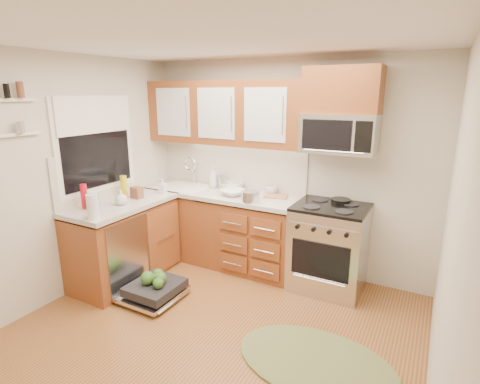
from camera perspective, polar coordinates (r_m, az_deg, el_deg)
The scene contains 37 objects.
floor at distance 3.57m, azimuth -5.34°, elevation -21.43°, with size 3.50×3.50×0.00m, color brown.
ceiling at distance 2.90m, azimuth -6.62°, elevation 22.52°, with size 3.50×3.50×0.00m, color white.
wall_back at distance 4.51m, azimuth 6.70°, elevation 3.82°, with size 3.50×0.04×2.50m, color beige.
wall_left at distance 4.22m, azimuth -25.98°, elevation 1.62°, with size 0.04×3.50×2.50m, color beige.
wall_right at distance 2.52m, azimuth 29.43°, elevation -7.09°, with size 0.04×3.50×2.50m, color beige.
base_cabinet_back at distance 4.79m, azimuth -3.06°, elevation -5.69°, with size 2.05×0.60×0.85m, color brown.
base_cabinet_left at distance 4.55m, azimuth -17.18°, elevation -7.52°, with size 0.60×1.25×0.85m, color brown.
countertop_back at distance 4.64m, azimuth -3.21°, elevation -0.23°, with size 2.07×0.64×0.05m, color beige.
countertop_left at distance 4.39m, azimuth -17.56°, elevation -1.81°, with size 0.64×1.27×0.05m, color beige.
backsplash_back at distance 4.82m, azimuth -1.42°, elevation 4.14°, with size 2.05×0.02×0.57m, color silver.
backsplash_left at distance 4.53m, azimuth -20.48°, elevation 2.50°, with size 0.02×1.25×0.57m, color silver.
upper_cabinets at distance 4.60m, azimuth -2.49°, elevation 11.97°, with size 2.05×0.35×0.75m, color brown, non-canonical shape.
cabinet_over_mw at distance 4.06m, azimuth 15.38°, elevation 14.75°, with size 0.76×0.35×0.47m, color brown.
range at distance 4.24m, azimuth 13.36°, elevation -8.19°, with size 0.76×0.64×0.95m, color silver, non-canonical shape.
microwave at distance 4.05m, azimuth 14.87°, elevation 8.61°, with size 0.76×0.38×0.40m, color silver, non-canonical shape.
sink at distance 4.94m, azimuth -8.51°, elevation -0.64°, with size 0.62×0.50×0.26m, color white, non-canonical shape.
dishwasher at distance 4.17m, azimuth -13.19°, elevation -14.35°, with size 0.70×0.60×0.20m, color silver, non-canonical shape.
window at distance 4.46m, azimuth -21.11°, elevation 6.70°, with size 0.03×1.05×1.05m, color white, non-canonical shape.
window_blind at distance 4.41m, azimuth -21.30°, elevation 10.93°, with size 0.02×0.96×0.40m, color white.
shelf_upper at distance 3.91m, azimuth -31.26°, elevation 11.93°, with size 0.04×0.40×0.03m, color white.
shelf_lower at distance 3.93m, azimuth -30.67°, elevation 7.59°, with size 0.04×0.40×0.03m, color white.
rug at distance 3.37m, azimuth 11.43°, elevation -23.99°, with size 1.30×0.84×0.02m, color olive, non-canonical shape.
skillet at distance 4.22m, azimuth 15.12°, elevation -1.29°, with size 0.21×0.21×0.04m, color black.
stock_pot at distance 4.18m, azimuth 1.57°, elevation -0.69°, with size 0.20×0.20×0.12m, color silver.
cutting_board at distance 4.40m, azimuth 5.46°, elevation -0.66°, with size 0.27×0.17×0.02m, color #B07650.
canister at distance 4.77m, azimuth -2.69°, elevation 1.59°, with size 0.11×0.11×0.17m, color silver.
paper_towel_roll at distance 3.87m, azimuth -21.51°, elevation -2.11°, with size 0.11×0.11×0.25m, color white.
mustard_bottle at distance 4.63m, azimuth -17.30°, elevation 0.92°, with size 0.08×0.08×0.24m, color gold.
red_bottle at distance 4.26m, azimuth -22.66°, elevation -0.59°, with size 0.07×0.07×0.26m, color red.
wooden_box at distance 4.49m, azimuth -15.44°, elevation -0.08°, with size 0.13×0.09×0.13m, color brown.
blue_carton at distance 4.18m, azimuth -21.52°, elevation -1.41°, with size 0.11×0.06×0.17m, color teal.
bowl_a at distance 4.45m, azimuth -1.06°, elevation -0.07°, with size 0.29×0.29×0.07m, color #999999.
bowl_b at distance 4.71m, azimuth -1.28°, elevation 0.93°, with size 0.30×0.30×0.10m, color #999999.
cup at distance 4.52m, azimuth 4.94°, elevation 0.33°, with size 0.13×0.13×0.10m, color #999999.
soap_bottle_a at distance 4.81m, azimuth -4.08°, elevation 2.27°, with size 0.10×0.10×0.27m, color #999999.
soap_bottle_b at distance 4.63m, azimuth -11.72°, elevation 0.90°, with size 0.08×0.08×0.18m, color #999999.
soap_bottle_c at distance 4.27m, azimuth -17.68°, elevation -0.79°, with size 0.13×0.13×0.17m, color #999999.
Camera 1 is at (1.63, -2.37, 2.11)m, focal length 28.00 mm.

